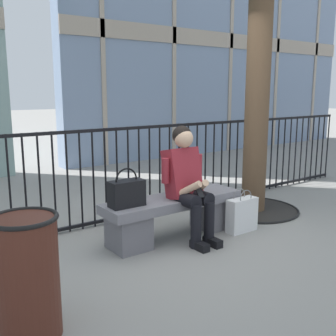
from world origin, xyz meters
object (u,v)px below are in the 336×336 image
(stone_bench, at_px, (173,213))
(handbag_on_bench, at_px, (127,193))
(trash_can, at_px, (27,276))
(seated_person_with_phone, at_px, (187,180))
(shopping_bag, at_px, (242,214))

(stone_bench, relative_size, handbag_on_bench, 4.16)
(handbag_on_bench, distance_m, trash_can, 1.53)
(stone_bench, distance_m, handbag_on_bench, 0.66)
(handbag_on_bench, xyz_separation_m, trash_can, (-1.24, -0.88, -0.17))
(handbag_on_bench, bearing_deg, trash_can, -144.64)
(trash_can, bearing_deg, handbag_on_bench, 35.36)
(trash_can, bearing_deg, stone_bench, 26.06)
(stone_bench, bearing_deg, seated_person_with_phone, -56.24)
(seated_person_with_phone, distance_m, trash_can, 2.07)
(shopping_bag, distance_m, trash_can, 2.62)
(handbag_on_bench, bearing_deg, stone_bench, 0.99)
(stone_bench, relative_size, trash_can, 1.96)
(stone_bench, xyz_separation_m, shopping_bag, (0.73, -0.31, -0.07))
(handbag_on_bench, height_order, trash_can, handbag_on_bench)
(handbag_on_bench, relative_size, shopping_bag, 0.78)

